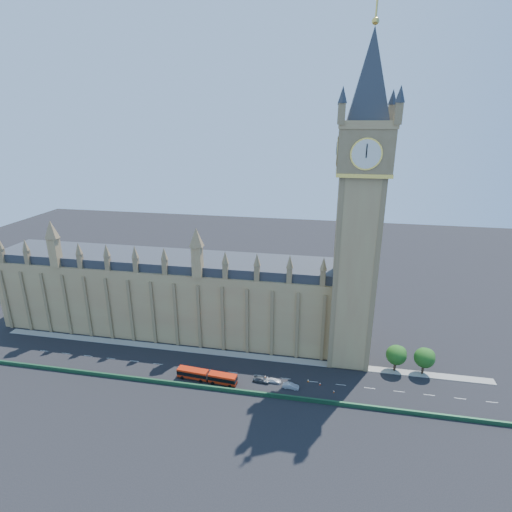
% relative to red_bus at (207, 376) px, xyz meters
% --- Properties ---
extents(ground, '(400.00, 400.00, 0.00)m').
position_rel_red_bus_xyz_m(ground, '(2.42, 5.31, -1.61)').
color(ground, black).
rests_on(ground, ground).
extents(palace_westminster, '(120.00, 20.00, 28.00)m').
position_rel_red_bus_xyz_m(palace_westminster, '(-22.58, 27.31, 12.26)').
color(palace_westminster, '#A47B4F').
rests_on(palace_westminster, ground).
extents(elizabeth_tower, '(20.59, 20.59, 105.00)m').
position_rel_red_bus_xyz_m(elizabeth_tower, '(40.42, 19.30, 52.95)').
color(elizabeth_tower, '#A47B4F').
rests_on(elizabeth_tower, ground).
extents(bridge_parapet, '(160.00, 0.60, 1.20)m').
position_rel_red_bus_xyz_m(bridge_parapet, '(2.42, -3.69, -1.01)').
color(bridge_parapet, '#1E4C2D').
rests_on(bridge_parapet, ground).
extents(kerb_north, '(160.00, 3.00, 0.16)m').
position_rel_red_bus_xyz_m(kerb_north, '(2.42, 14.81, -1.53)').
color(kerb_north, gray).
rests_on(kerb_north, ground).
extents(tree_east_near, '(6.00, 6.00, 8.50)m').
position_rel_red_bus_xyz_m(tree_east_near, '(54.64, 15.39, 4.04)').
color(tree_east_near, '#382619').
rests_on(tree_east_near, ground).
extents(tree_east_far, '(6.00, 6.00, 8.50)m').
position_rel_red_bus_xyz_m(tree_east_far, '(62.64, 15.39, 4.04)').
color(tree_east_far, '#382619').
rests_on(tree_east_far, ground).
extents(red_bus, '(18.11, 4.15, 3.05)m').
position_rel_red_bus_xyz_m(red_bus, '(0.00, 0.00, 0.00)').
color(red_bus, red).
rests_on(red_bus, ground).
extents(car_grey, '(5.04, 2.51, 1.65)m').
position_rel_red_bus_xyz_m(car_grey, '(15.70, 2.45, -0.78)').
color(car_grey, '#464A4E').
rests_on(car_grey, ground).
extents(car_silver, '(4.77, 2.02, 1.53)m').
position_rel_red_bus_xyz_m(car_silver, '(24.38, 1.10, -0.84)').
color(car_silver, '#A8ABB0').
rests_on(car_silver, ground).
extents(car_white, '(4.23, 1.74, 1.23)m').
position_rel_red_bus_xyz_m(car_white, '(19.29, 2.85, -0.99)').
color(car_white, silver).
rests_on(car_white, ground).
extents(cone_a, '(0.51, 0.51, 0.64)m').
position_rel_red_bus_xyz_m(cone_a, '(16.42, 4.68, -1.29)').
color(cone_a, black).
rests_on(cone_a, ground).
extents(cone_b, '(0.56, 0.56, 0.77)m').
position_rel_red_bus_xyz_m(cone_b, '(29.06, 5.03, -1.23)').
color(cone_b, black).
rests_on(cone_b, ground).
extents(cone_c, '(0.63, 0.63, 0.77)m').
position_rel_red_bus_xyz_m(cone_c, '(32.52, 4.18, -1.23)').
color(cone_c, black).
rests_on(cone_c, ground).
extents(cone_d, '(0.42, 0.42, 0.62)m').
position_rel_red_bus_xyz_m(cone_d, '(36.42, 1.53, -1.30)').
color(cone_d, black).
rests_on(cone_d, ground).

